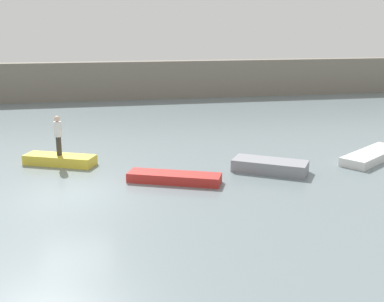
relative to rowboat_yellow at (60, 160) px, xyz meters
The scene contains 7 objects.
ground_plane 4.06m from the rowboat_yellow, 79.98° to the right, with size 120.00×120.00×0.00m, color slate.
embankment_wall 18.30m from the rowboat_yellow, 87.79° to the left, with size 80.00×1.20×3.00m, color gray.
rowboat_yellow is the anchor object (origin of this frame).
rowboat_red 5.55m from the rowboat_yellow, 36.98° to the right, with size 3.56×0.90×0.36m, color red.
rowboat_grey 8.93m from the rowboat_yellow, 17.98° to the right, with size 2.99×1.20×0.48m, color gray.
rowboat_white 13.71m from the rowboat_yellow, ahead, with size 3.94×1.14×0.38m, color white.
person_white_shirt 1.17m from the rowboat_yellow, 90.00° to the right, with size 0.32×0.32×1.70m.
Camera 1 is at (0.95, -16.67, 5.85)m, focal length 45.17 mm.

